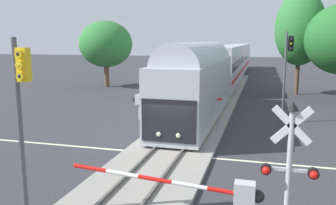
# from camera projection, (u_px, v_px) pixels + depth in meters

# --- Properties ---
(ground_plane) EXTENTS (220.00, 220.00, 0.00)m
(ground_plane) POSITION_uv_depth(u_px,v_px,m) (168.00, 154.00, 17.40)
(ground_plane) COLOR #333338
(road_centre_stripe) EXTENTS (44.00, 0.20, 0.01)m
(road_centre_stripe) POSITION_uv_depth(u_px,v_px,m) (168.00, 154.00, 17.40)
(road_centre_stripe) COLOR beige
(road_centre_stripe) RESTS_ON ground
(railway_track) EXTENTS (4.40, 80.00, 0.32)m
(railway_track) POSITION_uv_depth(u_px,v_px,m) (168.00, 153.00, 17.39)
(railway_track) COLOR gray
(railway_track) RESTS_ON ground
(commuter_train) EXTENTS (3.04, 60.76, 5.16)m
(commuter_train) POSITION_uv_depth(u_px,v_px,m) (227.00, 64.00, 44.01)
(commuter_train) COLOR #B2B7C1
(commuter_train) RESTS_ON railway_track
(crossing_gate_near) EXTENTS (5.67, 0.40, 1.86)m
(crossing_gate_near) POSITION_uv_depth(u_px,v_px,m) (222.00, 193.00, 9.65)
(crossing_gate_near) COLOR #B7B7BC
(crossing_gate_near) RESTS_ON ground
(crossing_signal_mast) EXTENTS (1.36, 0.44, 4.13)m
(crossing_signal_mast) POSITION_uv_depth(u_px,v_px,m) (289.00, 166.00, 8.61)
(crossing_signal_mast) COLOR #B2B2B7
(crossing_signal_mast) RESTS_ON ground
(crossing_gate_far) EXTENTS (6.37, 0.40, 1.80)m
(crossing_gate_far) POSITION_uv_depth(u_px,v_px,m) (150.00, 100.00, 24.62)
(crossing_gate_far) COLOR #B7B7BC
(crossing_gate_far) RESTS_ON ground
(traffic_signal_median) EXTENTS (0.53, 0.38, 5.67)m
(traffic_signal_median) POSITION_uv_depth(u_px,v_px,m) (21.00, 101.00, 10.50)
(traffic_signal_median) COLOR #4C4C51
(traffic_signal_median) RESTS_ON ground
(traffic_signal_far_side) EXTENTS (0.53, 0.38, 6.17)m
(traffic_signal_far_side) POSITION_uv_depth(u_px,v_px,m) (287.00, 63.00, 23.45)
(traffic_signal_far_side) COLOR #4C4C51
(traffic_signal_far_side) RESTS_ON ground
(pine_left_background) EXTENTS (6.37, 6.37, 7.93)m
(pine_left_background) POSITION_uv_depth(u_px,v_px,m) (106.00, 44.00, 42.18)
(pine_left_background) COLOR brown
(pine_left_background) RESTS_ON ground
(elm_centre_background) EXTENTS (5.02, 5.02, 10.55)m
(elm_centre_background) POSITION_uv_depth(u_px,v_px,m) (300.00, 29.00, 35.73)
(elm_centre_background) COLOR brown
(elm_centre_background) RESTS_ON ground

